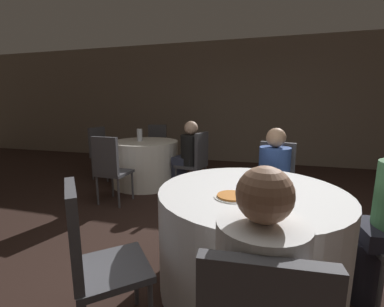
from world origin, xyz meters
TOP-DOWN VIEW (x-y plane):
  - ground_plane at (0.00, 0.00)m, footprint 16.00×16.00m
  - wall_back at (0.00, 4.24)m, footprint 16.00×0.06m
  - table_near at (0.13, -0.11)m, footprint 1.34×1.34m
  - table_far at (-1.72, 1.99)m, footprint 1.12×1.12m
  - chair_near_north at (0.34, 0.96)m, footprint 0.47×0.47m
  - chair_near_southwest at (-0.69, -0.83)m, footprint 0.56×0.56m
  - chair_far_east at (-0.77, 1.79)m, footprint 0.48×0.47m
  - chair_far_south at (-1.78, 1.02)m, footprint 0.42×0.43m
  - chair_far_north at (-1.92, 2.95)m, footprint 0.47×0.48m
  - chair_far_west at (-2.69, 2.14)m, footprint 0.46×0.46m
  - person_black_shirt at (-0.94, 1.83)m, footprint 0.50×0.37m
  - person_blue_shirt at (0.31, 0.79)m, footprint 0.37×0.50m
  - pizza_plate_near at (0.01, -0.30)m, footprint 0.24×0.24m
  - soda_can_silver at (0.18, -0.47)m, footprint 0.07×0.07m
  - soda_can_blue at (0.12, -0.12)m, footprint 0.07×0.07m
  - bottle_far at (-1.81, 1.98)m, footprint 0.09×0.09m

SIDE VIEW (x-z plane):
  - ground_plane at x=0.00m, z-range 0.00..0.00m
  - table_near at x=0.13m, z-range 0.00..0.75m
  - table_far at x=-1.72m, z-range 0.00..0.75m
  - chair_near_north at x=0.34m, z-range 0.08..1.03m
  - chair_near_southwest at x=-0.69m, z-range 0.08..1.03m
  - chair_far_east at x=-0.77m, z-range 0.08..1.03m
  - chair_far_south at x=-1.78m, z-range 0.08..1.03m
  - chair_far_north at x=-1.92m, z-range 0.08..1.03m
  - chair_far_west at x=-2.69m, z-range 0.08..1.03m
  - person_black_shirt at x=-0.94m, z-range 0.00..1.12m
  - person_blue_shirt at x=0.31m, z-range 0.00..1.13m
  - pizza_plate_near at x=0.01m, z-range 0.75..0.77m
  - soda_can_silver at x=0.18m, z-range 0.75..0.87m
  - soda_can_blue at x=0.12m, z-range 0.75..0.87m
  - bottle_far at x=-1.81m, z-range 0.75..0.96m
  - wall_back at x=0.00m, z-range 0.00..2.80m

